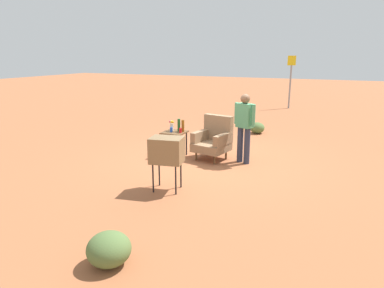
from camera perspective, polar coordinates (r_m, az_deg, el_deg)
The scene contains 13 objects.
ground_plane at distance 8.48m, azimuth 3.05°, elevation -2.69°, with size 60.00×60.00×0.00m, color #A05B38.
armchair at distance 8.50m, azimuth 3.58°, elevation 0.82°, with size 0.90×0.91×1.06m.
side_table at distance 8.69m, azimuth -2.89°, elevation 1.43°, with size 0.56×0.56×0.63m.
tv_on_stand at distance 6.45m, azimuth -4.18°, elevation -1.06°, with size 0.67×0.55×1.03m.
person_standing at distance 8.15m, azimuth 8.62°, elevation 3.26°, with size 0.54×0.33×1.64m.
road_sign at distance 17.09m, azimuth 15.93°, elevation 10.28°, with size 0.33×0.33×2.44m.
soda_can_red at distance 8.52m, azimuth -1.93°, elevation 2.24°, with size 0.07×0.07×0.12m, color red.
soda_can_blue at distance 8.62m, azimuth -3.45°, elevation 2.36°, with size 0.07×0.07×0.12m, color blue.
bottle_tall_amber at distance 8.62m, azimuth -1.51°, elevation 3.00°, with size 0.07×0.07×0.30m, color brown.
bottle_wine_green at distance 8.67m, azimuth -2.18°, elevation 3.12°, with size 0.07×0.07×0.32m, color #1E5623.
flower_vase at distance 8.76m, azimuth -3.38°, elevation 3.14°, with size 0.14×0.10×0.27m.
shrub_mid at distance 11.49m, azimuth 10.71°, elevation 2.63°, with size 0.47×0.47×0.36m, color #516B38.
shrub_far at distance 4.53m, azimuth -13.53°, elevation -16.49°, with size 0.55×0.55×0.42m, color #516B38.
Camera 1 is at (2.91, -7.55, 2.53)m, focal length 32.35 mm.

